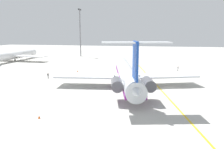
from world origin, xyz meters
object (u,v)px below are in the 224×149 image
at_px(ground_crew_portside, 178,68).
at_px(ground_crew_near_nose, 48,75).
at_px(airliner_mid_right, 16,55).
at_px(light_mast, 80,31).
at_px(safety_cone_wingtip, 39,117).
at_px(main_jetliner, 127,74).
at_px(safety_cone_tail, 78,71).

bearing_deg(ground_crew_portside, ground_crew_near_nose, -54.96).
bearing_deg(airliner_mid_right, light_mast, -41.13).
relative_size(airliner_mid_right, safety_cone_wingtip, 62.68).
bearing_deg(main_jetliner, ground_crew_near_nose, 64.74).
relative_size(ground_crew_portside, safety_cone_wingtip, 3.24).
bearing_deg(safety_cone_tail, light_mast, 18.11).
xyz_separation_m(ground_crew_near_nose, safety_cone_tail, (12.88, -4.92, -0.85)).
height_order(safety_cone_tail, light_mast, light_mast).
xyz_separation_m(ground_crew_near_nose, safety_cone_wingtip, (-29.45, -13.75, -0.85)).
bearing_deg(safety_cone_tail, safety_cone_wingtip, -168.22).
distance_m(ground_crew_near_nose, ground_crew_portside, 46.43).
bearing_deg(safety_cone_wingtip, main_jetliner, -26.25).
height_order(ground_crew_near_nose, safety_cone_tail, ground_crew_near_nose).
bearing_deg(safety_cone_wingtip, safety_cone_tail, 11.78).
xyz_separation_m(main_jetliner, safety_cone_tail, (18.54, 20.55, -3.16)).
height_order(safety_cone_wingtip, safety_cone_tail, same).
xyz_separation_m(main_jetliner, light_mast, (68.47, 36.88, 11.56)).
distance_m(ground_crew_portside, light_mast, 68.06).
xyz_separation_m(ground_crew_portside, safety_cone_wingtip, (-51.16, 27.29, -0.85)).
xyz_separation_m(ground_crew_near_nose, ground_crew_portside, (21.71, -41.04, 0.00)).
bearing_deg(ground_crew_portside, safety_cone_wingtip, -20.91).
bearing_deg(light_mast, safety_cone_wingtip, -164.75).
relative_size(main_jetliner, airliner_mid_right, 1.24).
bearing_deg(ground_crew_near_nose, safety_cone_tail, -23.26).
relative_size(main_jetliner, ground_crew_portside, 24.09).
height_order(ground_crew_portside, safety_cone_wingtip, ground_crew_portside).
relative_size(safety_cone_wingtip, safety_cone_tail, 1.00).
relative_size(ground_crew_near_nose, ground_crew_portside, 1.00).
distance_m(airliner_mid_right, light_mast, 38.40).
xyz_separation_m(ground_crew_near_nose, light_mast, (62.80, 11.41, 13.87)).
bearing_deg(light_mast, airliner_mid_right, 136.65).
distance_m(main_jetliner, airliner_mid_right, 74.80).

